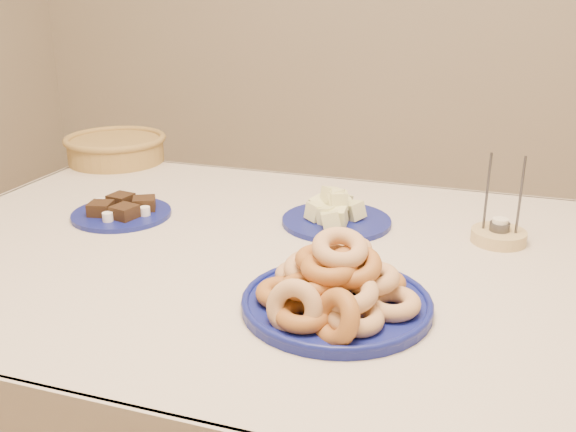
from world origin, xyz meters
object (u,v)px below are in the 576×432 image
Objects in this scene: brownie_plate at (122,211)px; candle_holder at (499,234)px; wicker_basket at (116,148)px; dining_table at (296,300)px; donut_platter at (336,290)px; melon_plate at (336,214)px.

brownie_plate is 0.86m from candle_holder.
wicker_basket is 1.18m from candle_holder.
donut_platter reaches higher than dining_table.
brownie_plate is 0.77× the size of wicker_basket.
candle_holder reaches higher than wicker_basket.
melon_plate is at bearing 80.17° from dining_table.
brownie_plate is (-0.46, 0.08, 0.12)m from dining_table.
brownie_plate is at bearing -56.04° from wicker_basket.
dining_table is 0.46m from candle_holder.
brownie_plate is 1.31× the size of candle_holder.
dining_table is 4.31× the size of donut_platter.
melon_plate is 0.36m from candle_holder.
wicker_basket is at bearing 141.07° from donut_platter.
candle_holder is (0.25, 0.41, -0.02)m from donut_platter.
wicker_basket is (-0.29, 0.42, 0.03)m from brownie_plate.
wicker_basket is at bearing 123.96° from brownie_plate.
dining_table is 6.72× the size of brownie_plate.
donut_platter is 1.20× the size of wicker_basket.
dining_table is at bearing -9.87° from brownie_plate.
wicker_basket is (-0.78, 0.31, 0.02)m from melon_plate.
brownie_plate is 0.51m from wicker_basket.
melon_plate is (0.03, 0.19, 0.13)m from dining_table.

